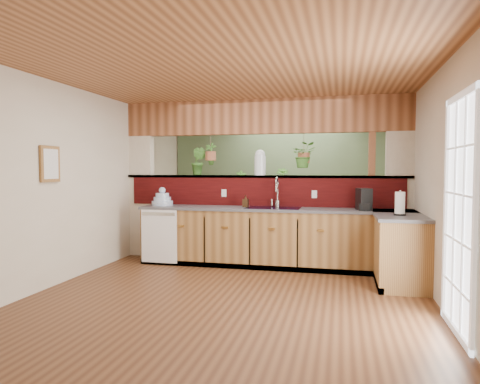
% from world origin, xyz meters
% --- Properties ---
extents(ground, '(4.60, 7.00, 0.01)m').
position_xyz_m(ground, '(0.00, 0.00, 0.00)').
color(ground, '#512E19').
rests_on(ground, ground).
extents(ceiling, '(4.60, 7.00, 0.01)m').
position_xyz_m(ceiling, '(0.00, 0.00, 2.60)').
color(ceiling, brown).
rests_on(ceiling, ground).
extents(wall_back, '(4.60, 0.02, 2.60)m').
position_xyz_m(wall_back, '(0.00, 3.50, 1.30)').
color(wall_back, beige).
rests_on(wall_back, ground).
extents(wall_front, '(4.60, 0.02, 2.60)m').
position_xyz_m(wall_front, '(0.00, -3.50, 1.30)').
color(wall_front, beige).
rests_on(wall_front, ground).
extents(wall_left, '(0.02, 7.00, 2.60)m').
position_xyz_m(wall_left, '(-2.30, 0.00, 1.30)').
color(wall_left, beige).
rests_on(wall_left, ground).
extents(wall_right, '(0.02, 7.00, 2.60)m').
position_xyz_m(wall_right, '(2.30, 0.00, 1.30)').
color(wall_right, beige).
rests_on(wall_right, ground).
extents(pass_through_partition, '(4.60, 0.21, 2.60)m').
position_xyz_m(pass_through_partition, '(0.03, 1.35, 1.19)').
color(pass_through_partition, beige).
rests_on(pass_through_partition, ground).
extents(pass_through_ledge, '(4.60, 0.21, 0.04)m').
position_xyz_m(pass_through_ledge, '(0.00, 1.35, 1.37)').
color(pass_through_ledge, brown).
rests_on(pass_through_ledge, ground).
extents(header_beam, '(4.60, 0.15, 0.55)m').
position_xyz_m(header_beam, '(0.00, 1.35, 2.33)').
color(header_beam, brown).
rests_on(header_beam, ground).
extents(sage_backwall, '(4.55, 0.02, 2.55)m').
position_xyz_m(sage_backwall, '(0.00, 3.48, 1.30)').
color(sage_backwall, '#58724E').
rests_on(sage_backwall, ground).
extents(countertop, '(4.14, 1.52, 0.90)m').
position_xyz_m(countertop, '(0.84, 0.87, 0.45)').
color(countertop, brown).
rests_on(countertop, ground).
extents(dishwasher, '(0.58, 0.03, 0.82)m').
position_xyz_m(dishwasher, '(-1.48, 0.66, 0.46)').
color(dishwasher, white).
rests_on(dishwasher, ground).
extents(navy_sink, '(0.82, 0.50, 0.18)m').
position_xyz_m(navy_sink, '(0.25, 0.98, 0.82)').
color(navy_sink, black).
rests_on(navy_sink, countertop).
extents(french_door, '(0.06, 1.02, 2.16)m').
position_xyz_m(french_door, '(2.27, -1.30, 1.05)').
color(french_door, white).
rests_on(french_door, ground).
extents(framed_print, '(0.04, 0.35, 0.45)m').
position_xyz_m(framed_print, '(-2.27, -0.80, 1.55)').
color(framed_print, brown).
rests_on(framed_print, wall_left).
extents(faucet, '(0.21, 0.21, 0.47)m').
position_xyz_m(faucet, '(0.28, 1.13, 1.15)').
color(faucet, '#B7B7B2').
rests_on(faucet, countertop).
extents(dish_stack, '(0.34, 0.34, 0.30)m').
position_xyz_m(dish_stack, '(-1.56, 0.99, 0.99)').
color(dish_stack, '#A7BAD8').
rests_on(dish_stack, countertop).
extents(soap_dispenser, '(0.09, 0.09, 0.19)m').
position_xyz_m(soap_dispenser, '(-0.19, 1.02, 0.99)').
color(soap_dispenser, '#3D2816').
rests_on(soap_dispenser, countertop).
extents(coffee_maker, '(0.17, 0.28, 0.31)m').
position_xyz_m(coffee_maker, '(1.57, 0.90, 1.04)').
color(coffee_maker, black).
rests_on(coffee_maker, countertop).
extents(paper_towel, '(0.15, 0.15, 0.32)m').
position_xyz_m(paper_towel, '(1.98, 0.30, 1.04)').
color(paper_towel, black).
rests_on(paper_towel, countertop).
extents(glass_jar, '(0.18, 0.18, 0.41)m').
position_xyz_m(glass_jar, '(-0.02, 1.35, 1.60)').
color(glass_jar, silver).
rests_on(glass_jar, pass_through_ledge).
extents(ledge_plant_left, '(0.29, 0.25, 0.46)m').
position_xyz_m(ledge_plant_left, '(-1.07, 1.35, 1.62)').
color(ledge_plant_left, '#366924').
rests_on(ledge_plant_left, pass_through_ledge).
extents(hanging_plant_a, '(0.21, 0.17, 0.48)m').
position_xyz_m(hanging_plant_a, '(-0.85, 1.35, 1.86)').
color(hanging_plant_a, brown).
rests_on(hanging_plant_a, header_beam).
extents(hanging_plant_b, '(0.40, 0.36, 0.52)m').
position_xyz_m(hanging_plant_b, '(0.67, 1.35, 1.88)').
color(hanging_plant_b, brown).
rests_on(hanging_plant_b, header_beam).
extents(shelving_console, '(1.67, 0.57, 1.09)m').
position_xyz_m(shelving_console, '(-0.35, 3.25, 0.50)').
color(shelving_console, black).
rests_on(shelving_console, ground).
extents(shelf_plant_a, '(0.26, 0.22, 0.42)m').
position_xyz_m(shelf_plant_a, '(-0.78, 3.25, 1.26)').
color(shelf_plant_a, '#366924').
rests_on(shelf_plant_a, shelving_console).
extents(shelf_plant_b, '(0.29, 0.29, 0.46)m').
position_xyz_m(shelf_plant_b, '(0.08, 3.25, 1.28)').
color(shelf_plant_b, '#366924').
rests_on(shelf_plant_b, shelving_console).
extents(floor_plant, '(0.75, 0.69, 0.73)m').
position_xyz_m(floor_plant, '(0.57, 2.56, 0.36)').
color(floor_plant, '#366924').
rests_on(floor_plant, ground).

